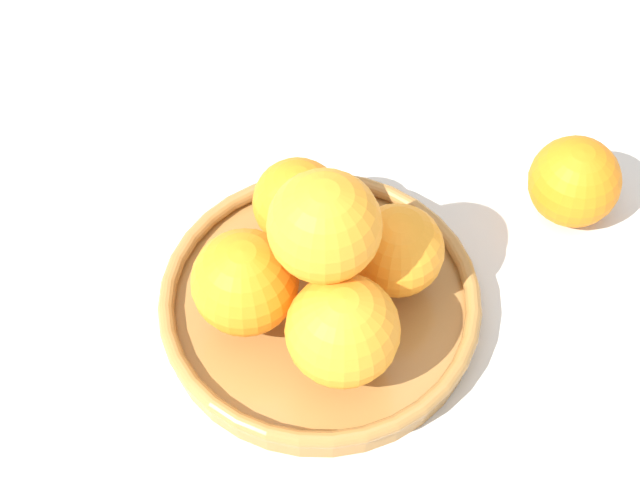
# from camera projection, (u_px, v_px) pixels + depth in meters

# --- Properties ---
(ground_plane) EXTENTS (4.00, 4.00, 0.00)m
(ground_plane) POSITION_uv_depth(u_px,v_px,m) (320.00, 315.00, 0.83)
(ground_plane) COLOR beige
(fruit_bowl) EXTENTS (0.25, 0.25, 0.03)m
(fruit_bowl) POSITION_uv_depth(u_px,v_px,m) (320.00, 305.00, 0.82)
(fruit_bowl) COLOR #A57238
(fruit_bowl) RESTS_ON ground_plane
(orange_pile) EXTENTS (0.19, 0.20, 0.14)m
(orange_pile) POSITION_uv_depth(u_px,v_px,m) (320.00, 260.00, 0.76)
(orange_pile) COLOR orange
(orange_pile) RESTS_ON fruit_bowl
(stray_orange) EXTENTS (0.08, 0.08, 0.08)m
(stray_orange) POSITION_uv_depth(u_px,v_px,m) (574.00, 182.00, 0.86)
(stray_orange) COLOR orange
(stray_orange) RESTS_ON ground_plane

